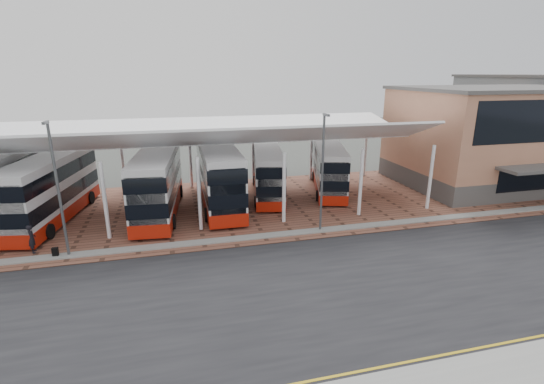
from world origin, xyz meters
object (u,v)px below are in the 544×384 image
object	(u,v)px
bus_4	(268,173)
bus_2	(158,183)
terminal	(498,136)
bus_5	(329,168)
pedestrian	(32,239)
bus_1	(50,189)
bus_3	(219,176)

from	to	relation	value
bus_4	bus_2	bearing A→B (deg)	-155.45
terminal	bus_2	xyz separation A→B (m)	(-31.82, -1.05, -2.22)
bus_5	pedestrian	xyz separation A→B (m)	(-22.34, -7.94, -1.20)
bus_1	bus_5	xyz separation A→B (m)	(22.56, 2.17, -0.25)
bus_2	bus_4	xyz separation A→B (m)	(9.23, 2.27, -0.32)
bus_2	bus_3	bearing A→B (deg)	14.37
bus_1	pedestrian	size ratio (longest dim) A/B	6.59
terminal	bus_5	xyz separation A→B (m)	(-16.82, 1.32, -2.51)
bus_2	pedestrian	xyz separation A→B (m)	(-7.34, -5.58, -1.49)
pedestrian	bus_3	bearing A→B (deg)	-75.79
terminal	bus_3	distance (m)	27.16
bus_3	pedestrian	xyz separation A→B (m)	(-12.08, -6.31, -1.54)
bus_4	pedestrian	bearing A→B (deg)	-143.91
bus_3	pedestrian	size ratio (longest dim) A/B	6.70
terminal	bus_3	world-z (taller)	terminal
bus_2	bus_4	distance (m)	9.51
bus_3	bus_5	bearing A→B (deg)	9.52
bus_3	bus_5	size ratio (longest dim) A/B	1.14
bus_5	bus_4	bearing A→B (deg)	-162.17
pedestrian	terminal	bearing A→B (deg)	-93.77
bus_2	pedestrian	distance (m)	9.34
terminal	bus_5	distance (m)	17.05
bus_2	bus_5	distance (m)	15.19
terminal	bus_1	world-z (taller)	terminal
bus_3	pedestrian	distance (m)	13.72
bus_1	terminal	bearing A→B (deg)	11.60
terminal	bus_2	world-z (taller)	terminal
terminal	bus_4	bearing A→B (deg)	176.90
bus_3	bus_4	world-z (taller)	bus_3
bus_1	bus_3	bearing A→B (deg)	12.88
bus_4	bus_5	size ratio (longest dim) A/B	0.99
terminal	bus_4	xyz separation A→B (m)	(-22.58, 1.22, -2.54)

